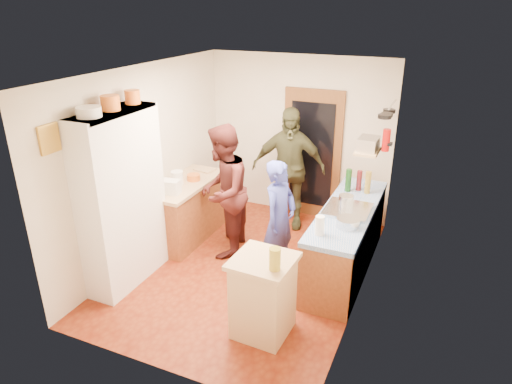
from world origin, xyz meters
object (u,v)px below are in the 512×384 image
Objects in this scene: person_left at (226,191)px; person_hob at (280,220)px; island_base at (263,298)px; person_back at (289,169)px; hutch_body at (122,200)px; right_counter_base at (346,241)px.

person_hob is at bearing 61.84° from person_left.
person_back reaches higher than island_base.
hutch_body reaches higher than island_base.
island_base is at bearing -8.25° from hutch_body.
hutch_body is 2.56× the size of island_base.
island_base is 0.56× the size of person_hob.
person_back reaches higher than person_hob.
person_hob is 0.83× the size of person_left.
person_back is at bearing 58.91° from hutch_body.
person_left is 0.97× the size of person_back.
hutch_body is 1.42× the size of person_hob.
hutch_body is at bearing 171.75° from island_base.
island_base is 1.24m from person_hob.
island_base is 2.66m from person_back.
person_hob is at bearing 26.77° from hutch_body.
hutch_body reaches higher than person_hob.
person_hob is at bearing -90.65° from person_back.
person_back is at bearing 140.55° from right_counter_base.
island_base is 0.45× the size of person_back.
hutch_body is at bearing 128.08° from person_hob.
island_base is (-0.52, -1.59, 0.01)m from right_counter_base.
person_hob is at bearing 102.15° from island_base.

